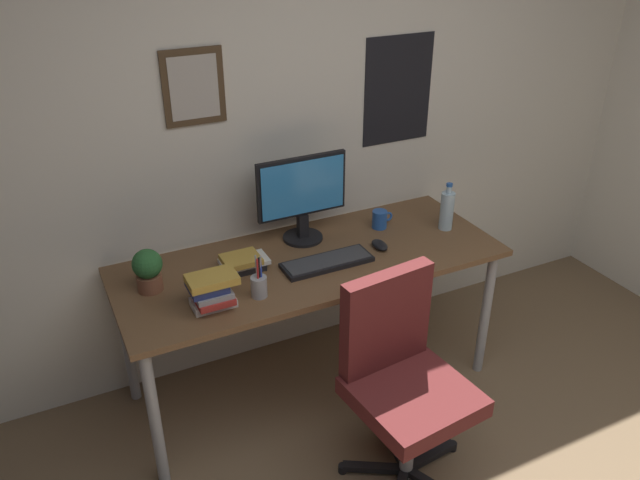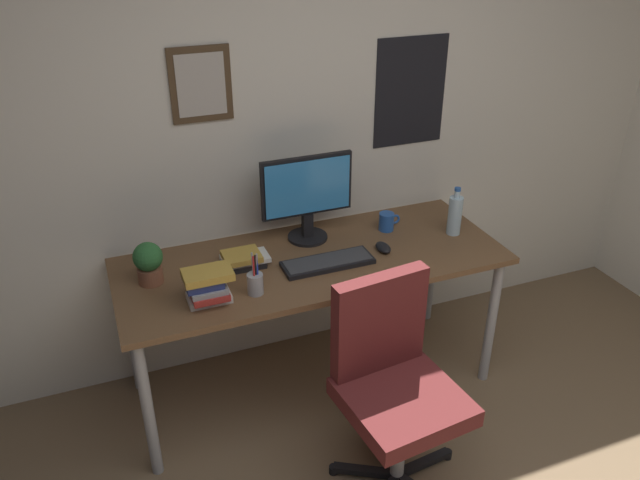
# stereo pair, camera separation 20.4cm
# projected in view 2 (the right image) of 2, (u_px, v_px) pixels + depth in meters

# --- Properties ---
(wall_back) EXTENTS (4.40, 0.10, 2.60)m
(wall_back) POSITION_uv_depth(u_px,v_px,m) (308.00, 118.00, 3.15)
(wall_back) COLOR silver
(wall_back) RESTS_ON ground_plane
(desk) EXTENTS (1.84, 0.72, 0.76)m
(desk) POSITION_uv_depth(u_px,v_px,m) (312.00, 272.00, 3.04)
(desk) COLOR brown
(desk) RESTS_ON ground_plane
(office_chair) EXTENTS (0.56, 0.57, 0.95)m
(office_chair) POSITION_uv_depth(u_px,v_px,m) (393.00, 377.00, 2.60)
(office_chair) COLOR #591E1E
(office_chair) RESTS_ON ground_plane
(monitor) EXTENTS (0.46, 0.20, 0.43)m
(monitor) POSITION_uv_depth(u_px,v_px,m) (307.00, 195.00, 3.07)
(monitor) COLOR black
(monitor) RESTS_ON desk
(keyboard) EXTENTS (0.43, 0.15, 0.03)m
(keyboard) POSITION_uv_depth(u_px,v_px,m) (328.00, 262.00, 2.94)
(keyboard) COLOR black
(keyboard) RESTS_ON desk
(computer_mouse) EXTENTS (0.06, 0.11, 0.04)m
(computer_mouse) POSITION_uv_depth(u_px,v_px,m) (383.00, 247.00, 3.06)
(computer_mouse) COLOR black
(computer_mouse) RESTS_ON desk
(water_bottle) EXTENTS (0.07, 0.07, 0.25)m
(water_bottle) POSITION_uv_depth(u_px,v_px,m) (455.00, 215.00, 3.18)
(water_bottle) COLOR silver
(water_bottle) RESTS_ON desk
(coffee_mug_near) EXTENTS (0.12, 0.08, 0.09)m
(coffee_mug_near) POSITION_uv_depth(u_px,v_px,m) (387.00, 221.00, 3.24)
(coffee_mug_near) COLOR #2659B2
(coffee_mug_near) RESTS_ON desk
(potted_plant) EXTENTS (0.13, 0.13, 0.19)m
(potted_plant) POSITION_uv_depth(u_px,v_px,m) (148.00, 262.00, 2.77)
(potted_plant) COLOR brown
(potted_plant) RESTS_ON desk
(pen_cup) EXTENTS (0.07, 0.07, 0.20)m
(pen_cup) POSITION_uv_depth(u_px,v_px,m) (255.00, 283.00, 2.71)
(pen_cup) COLOR #9EA0A5
(pen_cup) RESTS_ON desk
(book_stack_left) EXTENTS (0.22, 0.15, 0.07)m
(book_stack_left) POSITION_uv_depth(u_px,v_px,m) (244.00, 259.00, 2.92)
(book_stack_left) COLOR black
(book_stack_left) RESTS_ON desk
(book_stack_right) EXTENTS (0.20, 0.17, 0.15)m
(book_stack_right) POSITION_uv_depth(u_px,v_px,m) (207.00, 286.00, 2.64)
(book_stack_right) COLOR silver
(book_stack_right) RESTS_ON desk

